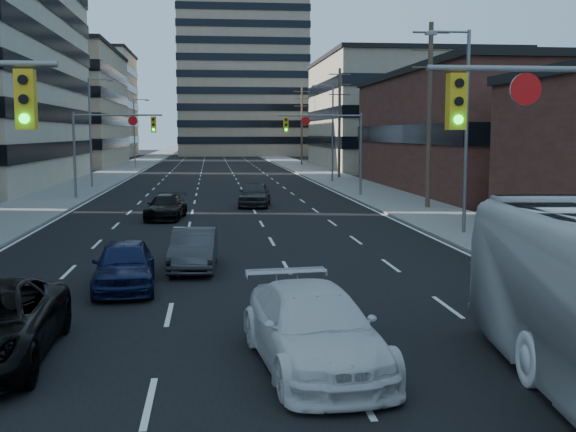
% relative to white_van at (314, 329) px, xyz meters
% --- Properties ---
extents(road_surface, '(18.00, 300.00, 0.02)m').
position_rel_white_van_xyz_m(road_surface, '(-1.22, 122.43, -0.76)').
color(road_surface, black).
rests_on(road_surface, ground).
extents(sidewalk_left, '(5.00, 300.00, 0.15)m').
position_rel_white_van_xyz_m(sidewalk_left, '(-12.72, 122.43, -0.70)').
color(sidewalk_left, slate).
rests_on(sidewalk_left, ground).
extents(sidewalk_right, '(5.00, 300.00, 0.15)m').
position_rel_white_van_xyz_m(sidewalk_right, '(10.28, 122.43, -0.70)').
color(sidewalk_right, slate).
rests_on(sidewalk_right, ground).
extents(office_left_far, '(20.00, 30.00, 16.00)m').
position_rel_white_van_xyz_m(office_left_far, '(-25.22, 92.43, 7.23)').
color(office_left_far, gray).
rests_on(office_left_far, ground).
extents(storefront_right_mid, '(20.00, 30.00, 9.00)m').
position_rel_white_van_xyz_m(storefront_right_mid, '(22.78, 42.43, 3.73)').
color(storefront_right_mid, '#472119').
rests_on(storefront_right_mid, ground).
extents(office_right_far, '(22.00, 28.00, 14.00)m').
position_rel_white_van_xyz_m(office_right_far, '(23.78, 80.43, 6.23)').
color(office_right_far, gray).
rests_on(office_right_far, ground).
extents(apartment_tower, '(26.00, 26.00, 58.00)m').
position_rel_white_van_xyz_m(apartment_tower, '(4.78, 142.43, 28.23)').
color(apartment_tower, gray).
rests_on(apartment_tower, ground).
extents(bg_block_left, '(24.00, 24.00, 20.00)m').
position_rel_white_van_xyz_m(bg_block_left, '(-29.22, 132.43, 9.23)').
color(bg_block_left, '#ADA089').
rests_on(bg_block_left, ground).
extents(bg_block_right, '(22.00, 22.00, 12.00)m').
position_rel_white_van_xyz_m(bg_block_right, '(30.78, 122.43, 5.23)').
color(bg_block_right, gray).
rests_on(bg_block_right, ground).
extents(signal_far_left, '(6.09, 0.33, 6.00)m').
position_rel_white_van_xyz_m(signal_far_left, '(-8.91, 37.43, 3.53)').
color(signal_far_left, slate).
rests_on(signal_far_left, ground).
extents(signal_far_right, '(6.09, 0.33, 6.00)m').
position_rel_white_van_xyz_m(signal_far_right, '(6.46, 37.43, 3.53)').
color(signal_far_right, slate).
rests_on(signal_far_right, ground).
extents(utility_pole_block, '(2.20, 0.28, 11.00)m').
position_rel_white_van_xyz_m(utility_pole_block, '(10.98, 28.43, 5.00)').
color(utility_pole_block, '#4C3D2D').
rests_on(utility_pole_block, ground).
extents(utility_pole_midblock, '(2.20, 0.28, 11.00)m').
position_rel_white_van_xyz_m(utility_pole_midblock, '(10.98, 58.43, 5.00)').
color(utility_pole_midblock, '#4C3D2D').
rests_on(utility_pole_midblock, ground).
extents(utility_pole_distant, '(2.20, 0.28, 11.00)m').
position_rel_white_van_xyz_m(utility_pole_distant, '(10.98, 88.43, 5.00)').
color(utility_pole_distant, '#4C3D2D').
rests_on(utility_pole_distant, ground).
extents(streetlight_left_mid, '(2.03, 0.22, 9.00)m').
position_rel_white_van_xyz_m(streetlight_left_mid, '(-11.56, 47.43, 4.28)').
color(streetlight_left_mid, slate).
rests_on(streetlight_left_mid, ground).
extents(streetlight_left_far, '(2.03, 0.22, 9.00)m').
position_rel_white_van_xyz_m(streetlight_left_far, '(-11.56, 82.43, 4.28)').
color(streetlight_left_far, slate).
rests_on(streetlight_left_far, ground).
extents(streetlight_right_near, '(2.03, 0.22, 9.00)m').
position_rel_white_van_xyz_m(streetlight_right_near, '(9.11, 17.43, 4.28)').
color(streetlight_right_near, slate).
rests_on(streetlight_right_near, ground).
extents(streetlight_right_far, '(2.03, 0.22, 9.00)m').
position_rel_white_van_xyz_m(streetlight_right_far, '(9.11, 52.43, 4.28)').
color(streetlight_right_far, slate).
rests_on(streetlight_right_far, ground).
extents(white_van, '(2.75, 5.54, 1.55)m').
position_rel_white_van_xyz_m(white_van, '(0.00, 0.00, 0.00)').
color(white_van, silver).
rests_on(white_van, ground).
extents(sedan_blue, '(2.02, 4.39, 1.46)m').
position_rel_white_van_xyz_m(sedan_blue, '(-4.47, 7.56, -0.04)').
color(sedan_blue, '#0E1539').
rests_on(sedan_blue, ground).
extents(sedan_grey_center, '(1.62, 4.19, 1.36)m').
position_rel_white_van_xyz_m(sedan_grey_center, '(-2.54, 10.54, -0.09)').
color(sedan_grey_center, '#343437').
rests_on(sedan_grey_center, ground).
extents(sedan_black_far, '(2.29, 4.65, 1.30)m').
position_rel_white_van_xyz_m(sedan_black_far, '(-4.31, 25.00, -0.12)').
color(sedan_black_far, black).
rests_on(sedan_black_far, ground).
extents(sedan_grey_right, '(2.42, 4.76, 1.55)m').
position_rel_white_van_xyz_m(sedan_grey_right, '(0.78, 31.21, 0.00)').
color(sedan_grey_right, '#2B2C2E').
rests_on(sedan_grey_right, ground).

